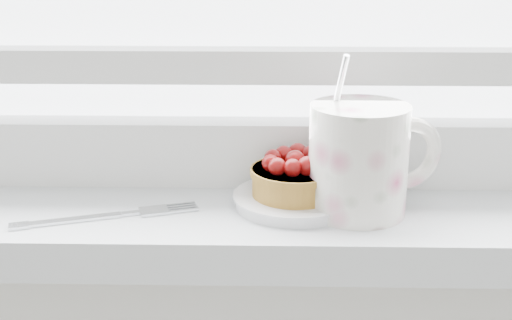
{
  "coord_description": "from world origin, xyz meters",
  "views": [
    {
      "loc": [
        -0.01,
        1.22,
        1.21
      ],
      "look_at": [
        -0.03,
        1.88,
        0.99
      ],
      "focal_mm": 50.0,
      "sensor_mm": 36.0,
      "label": 1
    }
  ],
  "objects_px": {
    "raspberry_tart": "(295,175)",
    "saucer": "(294,200)",
    "floral_mug": "(362,157)",
    "fork": "(105,216)"
  },
  "relations": [
    {
      "from": "saucer",
      "to": "raspberry_tart",
      "type": "bearing_deg",
      "value": 33.54
    },
    {
      "from": "floral_mug",
      "to": "fork",
      "type": "distance_m",
      "value": 0.26
    },
    {
      "from": "floral_mug",
      "to": "fork",
      "type": "height_order",
      "value": "floral_mug"
    },
    {
      "from": "saucer",
      "to": "raspberry_tart",
      "type": "distance_m",
      "value": 0.03
    },
    {
      "from": "raspberry_tart",
      "to": "floral_mug",
      "type": "relative_size",
      "value": 0.58
    },
    {
      "from": "raspberry_tart",
      "to": "floral_mug",
      "type": "xyz_separation_m",
      "value": [
        0.06,
        -0.01,
        0.02
      ]
    },
    {
      "from": "raspberry_tart",
      "to": "saucer",
      "type": "bearing_deg",
      "value": -146.46
    },
    {
      "from": "raspberry_tart",
      "to": "floral_mug",
      "type": "height_order",
      "value": "floral_mug"
    },
    {
      "from": "saucer",
      "to": "fork",
      "type": "distance_m",
      "value": 0.19
    },
    {
      "from": "saucer",
      "to": "fork",
      "type": "xyz_separation_m",
      "value": [
        -0.18,
        -0.04,
        -0.0
      ]
    }
  ]
}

